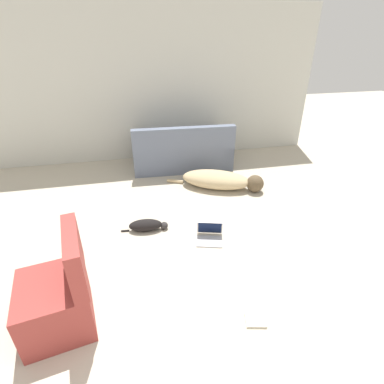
% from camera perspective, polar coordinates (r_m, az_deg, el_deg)
% --- Properties ---
extents(wall_back, '(6.42, 0.06, 2.78)m').
position_cam_1_polar(wall_back, '(5.99, -7.46, 19.32)').
color(wall_back, beige).
rests_on(wall_back, ground_plane).
extents(couch, '(1.84, 0.91, 0.87)m').
position_cam_1_polar(couch, '(5.70, -1.86, 7.52)').
color(couch, slate).
rests_on(couch, ground_plane).
extents(dog, '(1.55, 0.92, 0.28)m').
position_cam_1_polar(dog, '(5.00, 5.43, 2.29)').
color(dog, tan).
rests_on(dog, ground_plane).
extents(cat, '(0.63, 0.22, 0.16)m').
position_cam_1_polar(cat, '(4.03, -8.59, -6.29)').
color(cat, black).
rests_on(cat, ground_plane).
extents(laptop_open, '(0.39, 0.38, 0.23)m').
position_cam_1_polar(laptop_open, '(3.85, 3.38, -7.86)').
color(laptop_open, '#B7B7BC').
rests_on(laptop_open, ground_plane).
extents(book_cream, '(0.21, 0.18, 0.02)m').
position_cam_1_polar(book_cream, '(3.05, 12.02, -22.87)').
color(book_cream, beige).
rests_on(book_cream, ground_plane).
extents(side_chair, '(0.69, 0.73, 0.94)m').
position_cam_1_polar(side_chair, '(2.99, -24.00, -17.80)').
color(side_chair, '#993833').
rests_on(side_chair, ground_plane).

